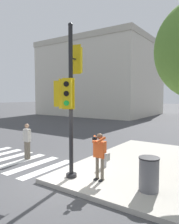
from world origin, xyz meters
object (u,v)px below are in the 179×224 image
(person_photographer, at_px, (100,153))
(trash_bin, at_px, (149,174))
(traffic_signal_pole, at_px, (69,92))
(pedestrian_distant, at_px, (27,140))
(fire_hydrant, at_px, (104,158))

(person_photographer, distance_m, trash_bin, 1.71)
(traffic_signal_pole, height_order, pedestrian_distant, traffic_signal_pole)
(person_photographer, distance_m, fire_hydrant, 1.48)
(fire_hydrant, height_order, trash_bin, trash_bin)
(person_photographer, bearing_deg, traffic_signal_pole, -161.90)
(person_photographer, xyz_separation_m, trash_bin, (1.65, 0.13, -0.43))
(traffic_signal_pole, relative_size, pedestrian_distant, 3.13)
(traffic_signal_pole, height_order, fire_hydrant, traffic_signal_pole)
(traffic_signal_pole, xyz_separation_m, person_photographer, (1.05, 0.34, -2.05))
(traffic_signal_pole, distance_m, fire_hydrant, 3.10)
(traffic_signal_pole, height_order, trash_bin, traffic_signal_pole)
(traffic_signal_pole, relative_size, person_photographer, 3.32)
(person_photographer, height_order, fire_hydrant, person_photographer)
(person_photographer, relative_size, pedestrian_distant, 0.94)
(person_photographer, height_order, pedestrian_distant, person_photographer)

